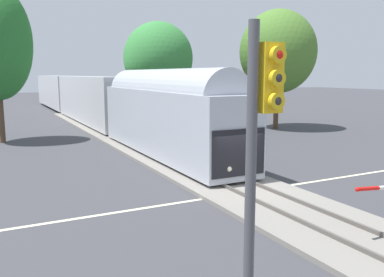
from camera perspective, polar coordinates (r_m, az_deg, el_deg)
The scene contains 7 objects.
ground_plane at distance 18.31m, azimuth 7.43°, elevation -7.48°, with size 220.00×220.00×0.00m, color #3D3D42.
road_centre_stripe at distance 18.31m, azimuth 7.43°, elevation -7.47°, with size 44.00×0.20×0.01m.
railway_track at distance 18.28m, azimuth 7.44°, elevation -7.20°, with size 4.40×80.00×0.32m.
commuter_train at distance 44.68m, azimuth -14.04°, elevation 5.59°, with size 3.04×60.71×5.16m.
traffic_signal_near_left at distance 6.04m, azimuth 9.38°, elevation -2.76°, with size 0.53×0.38×5.91m.
maple_right_background at distance 39.67m, azimuth 11.91°, elevation 11.77°, with size 7.13×7.13×11.10m.
elm_centre_background at distance 41.35m, azimuth -4.75°, elevation 11.12°, with size 6.87×6.87×10.29m.
Camera 1 is at (-9.98, -14.46, 5.17)m, focal length 38.17 mm.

